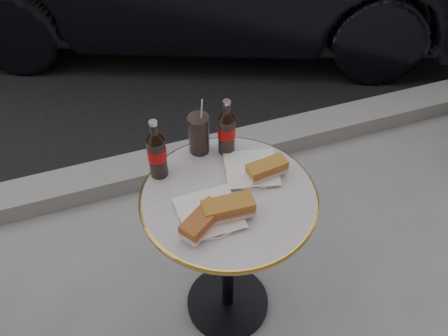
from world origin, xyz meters
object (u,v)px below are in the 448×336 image
object	(u,v)px
cola_bottle_left	(156,149)
cola_glass	(199,134)
bistro_table	(228,257)
plate_right	(251,170)
cola_bottle_right	(227,127)
plate_left	(209,214)

from	to	relation	value
cola_bottle_left	cola_glass	bearing A→B (deg)	22.23
bistro_table	cola_glass	world-z (taller)	cola_glass
plate_right	cola_bottle_left	world-z (taller)	cola_bottle_left
plate_right	cola_glass	world-z (taller)	cola_glass
cola_bottle_left	cola_bottle_right	size ratio (longest dim) A/B	1.03
plate_right	cola_bottle_right	distance (m)	0.18
bistro_table	plate_left	distance (m)	0.39
plate_left	cola_bottle_right	bearing A→B (deg)	60.09
plate_right	cola_bottle_left	xyz separation A→B (m)	(-0.32, 0.10, 0.12)
plate_left	cola_bottle_left	distance (m)	0.29
plate_left	plate_right	world-z (taller)	same
plate_left	cola_bottle_right	world-z (taller)	cola_bottle_right
cola_bottle_right	bistro_table	bearing A→B (deg)	-107.46
bistro_table	cola_bottle_right	size ratio (longest dim) A/B	3.10
plate_left	cola_glass	size ratio (longest dim) A/B	1.31
cola_bottle_left	plate_right	bearing A→B (deg)	-16.85
bistro_table	cola_bottle_left	distance (m)	0.56
plate_left	cola_glass	xyz separation A→B (m)	(0.06, 0.31, 0.07)
bistro_table	plate_right	bearing A→B (deg)	36.25
plate_right	cola_bottle_right	bearing A→B (deg)	111.06
cola_glass	plate_left	bearing A→B (deg)	-101.49
plate_left	cola_bottle_left	bearing A→B (deg)	114.25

